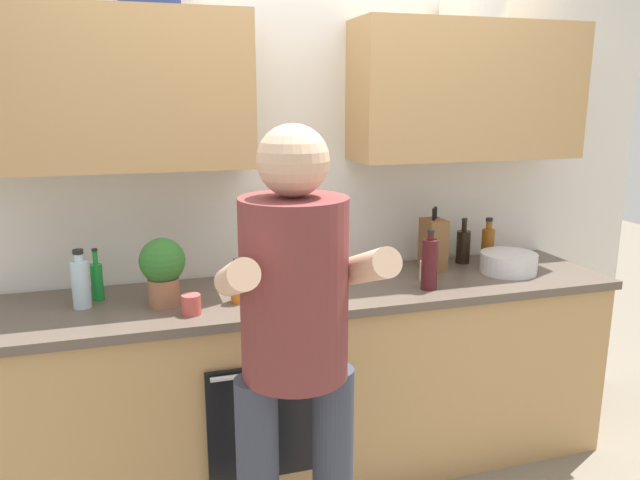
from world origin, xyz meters
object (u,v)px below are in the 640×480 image
Objects in this scene: cup_coffee at (427,270)px; knife_block at (433,244)px; bottle_water at (81,283)px; grocery_bag_rice at (313,276)px; bottle_juice at (239,284)px; mixing_bowl at (508,263)px; bottle_wine at (430,264)px; bottle_soy at (463,246)px; person_standing at (295,341)px; potted_herb at (163,268)px; bottle_soda at (97,280)px; bottle_syrup at (488,243)px; cup_ceramic at (191,305)px.

knife_block is at bearing 55.09° from cup_coffee.
bottle_water reaches higher than grocery_bag_rice.
bottle_juice is 1.35m from mixing_bowl.
cup_coffee is at bearing 65.86° from bottle_wine.
bottle_soy is 1.15× the size of grocery_bag_rice.
person_standing is 8.12× the size of grocery_bag_rice.
bottle_juice is 0.69× the size of bottle_wine.
person_standing is 0.70m from bottle_juice.
bottle_juice is at bearing -167.16° from bottle_soy.
bottle_water is at bearing 130.39° from person_standing.
bottle_juice is at bearing -10.76° from bottle_water.
mixing_bowl is at bearing -1.98° from bottle_water.
bottle_wine is 0.53m from grocery_bag_rice.
bottle_wine is at bearing -5.76° from potted_herb.
bottle_soda is at bearing 169.11° from bottle_wine.
potted_herb is (-1.22, -0.02, 0.12)m from cup_coffee.
bottle_wine is 1.00× the size of mixing_bowl.
bottle_wine is at bearing -4.88° from bottle_juice.
bottle_syrup is 0.36m from knife_block.
potted_herb is (0.27, -0.16, 0.08)m from bottle_soda.
cup_coffee is at bearing 4.09° from bottle_juice.
bottle_water is 1.20× the size of grocery_bag_rice.
potted_herb is (-0.10, 0.14, 0.12)m from cup_ceramic.
bottle_wine is 0.52m from mixing_bowl.
bottle_water reaches higher than bottle_soy.
bottle_soda is at bearing 125.34° from person_standing.
cup_coffee is (-0.46, -0.21, -0.05)m from bottle_syrup.
cup_coffee is at bearing -145.60° from bottle_soy.
bottle_syrup is at bearing 36.67° from person_standing.
cup_ceramic is 1.57m from mixing_bowl.
bottle_soy is 1.55m from potted_herb.
bottle_juice is at bearing -19.34° from bottle_soda.
bottle_soy is at bearing 179.02° from bottle_syrup.
potted_herb is at bearing -179.00° from cup_coffee.
cup_ceramic is at bearing -167.16° from grocery_bag_rice.
person_standing reaches higher than knife_block.
mixing_bowl is at bearing -61.54° from bottle_soy.
bottle_syrup reaches higher than mixing_bowl.
cup_ceramic is at bearing -165.38° from bottle_soy.
grocery_bag_rice is at bearing -164.30° from bottle_soy.
potted_herb is at bearing -13.15° from bottle_water.
bottle_soy is 0.51m from bottle_wine.
mixing_bowl is at bearing 5.37° from cup_ceramic.
person_standing is 1.10m from bottle_soda.
cup_coffee is (0.06, 0.14, -0.07)m from bottle_wine.
cup_ceramic is (-0.21, -0.09, -0.04)m from bottle_juice.
bottle_juice is 1.04m from knife_block.
bottle_soda is 0.93m from grocery_bag_rice.
grocery_bag_rice is at bearing -178.75° from mixing_bowl.
person_standing is 1.01m from bottle_wine.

